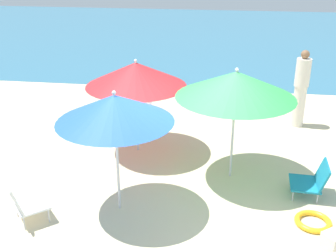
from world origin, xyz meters
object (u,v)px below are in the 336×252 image
(umbrella_red, at_px, (136,74))
(swim_ring, at_px, (313,222))
(person_a, at_px, (110,108))
(beach_chair_a, at_px, (140,109))
(umbrella_blue, at_px, (115,108))
(beach_chair_b, at_px, (23,201))
(beach_chair_c, at_px, (312,180))
(beach_bag, at_px, (333,242))
(umbrella_green, at_px, (236,85))
(person_b, at_px, (301,89))

(umbrella_red, xyz_separation_m, swim_ring, (3.00, -2.02, -1.50))
(umbrella_red, xyz_separation_m, person_a, (-0.80, 0.95, -1.06))
(beach_chair_a, height_order, person_a, person_a)
(umbrella_blue, relative_size, swim_ring, 3.58)
(beach_chair_b, height_order, person_a, person_a)
(beach_chair_c, height_order, beach_bag, beach_chair_c)
(umbrella_green, bearing_deg, swim_ring, -46.00)
(beach_bag, bearing_deg, umbrella_green, 127.01)
(swim_ring, bearing_deg, person_a, 142.05)
(umbrella_green, height_order, umbrella_blue, umbrella_green)
(person_a, height_order, swim_ring, person_a)
(beach_chair_c, xyz_separation_m, person_a, (-3.89, 2.18, 0.20))
(beach_chair_b, bearing_deg, umbrella_green, -9.88)
(person_a, bearing_deg, umbrella_green, -30.64)
(beach_chair_a, relative_size, person_a, 0.67)
(umbrella_green, distance_m, swim_ring, 2.37)
(umbrella_blue, distance_m, beach_bag, 3.41)
(umbrella_red, distance_m, beach_chair_b, 3.04)
(umbrella_blue, distance_m, person_b, 4.92)
(beach_chair_c, height_order, person_a, person_a)
(beach_chair_b, relative_size, swim_ring, 1.35)
(person_a, height_order, person_b, person_b)
(umbrella_green, distance_m, person_b, 3.00)
(person_a, distance_m, swim_ring, 4.84)
(umbrella_red, bearing_deg, person_b, 27.81)
(umbrella_red, distance_m, beach_chair_c, 3.55)
(person_a, xyz_separation_m, beach_bag, (3.95, -3.51, -0.35))
(beach_chair_a, xyz_separation_m, beach_bag, (3.38, -3.95, -0.19))
(beach_bag, bearing_deg, beach_chair_a, 130.54)
(umbrella_red, xyz_separation_m, umbrella_blue, (0.13, -2.01, 0.09))
(beach_bag, bearing_deg, swim_ring, 105.25)
(umbrella_blue, bearing_deg, umbrella_green, 36.46)
(umbrella_green, height_order, person_b, umbrella_green)
(beach_chair_a, height_order, beach_chair_b, beach_chair_b)
(umbrella_blue, xyz_separation_m, person_b, (3.12, 3.73, -0.77))
(umbrella_red, bearing_deg, beach_chair_a, 99.49)
(beach_chair_b, xyz_separation_m, person_a, (0.34, 3.50, 0.13))
(person_b, distance_m, swim_ring, 3.83)
(beach_chair_b, bearing_deg, person_b, 3.14)
(umbrella_red, distance_m, person_a, 1.63)
(beach_chair_b, distance_m, swim_ring, 4.18)
(umbrella_blue, bearing_deg, beach_bag, -10.41)
(beach_chair_a, xyz_separation_m, beach_chair_c, (3.32, -2.62, -0.03))
(umbrella_blue, height_order, person_a, umbrella_blue)
(umbrella_green, xyz_separation_m, beach_bag, (1.35, -1.79, -1.54))
(beach_chair_a, bearing_deg, swim_ring, 44.35)
(beach_chair_b, bearing_deg, beach_chair_a, 36.04)
(person_b, height_order, beach_bag, person_b)
(umbrella_green, relative_size, person_a, 2.03)
(umbrella_green, relative_size, beach_chair_c, 3.35)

